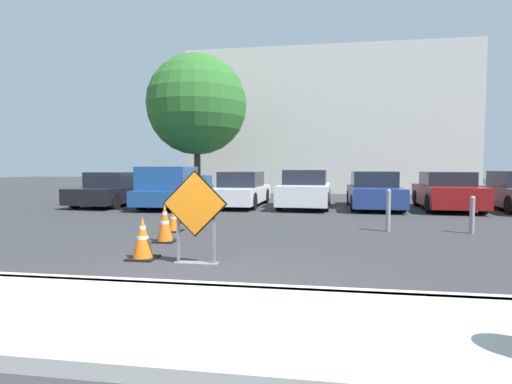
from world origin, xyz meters
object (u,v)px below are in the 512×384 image
Objects in this scene: road_closed_sign at (195,212)px; traffic_cone_second at (165,223)px; traffic_cone_fourth at (188,212)px; parked_car_fifth at (447,192)px; parked_car_nearest at (113,190)px; pickup_truck at (175,189)px; parked_car_second at (241,190)px; parked_car_third at (305,190)px; bollard_second at (472,214)px; traffic_cone_nearest at (143,238)px; bollard_nearest at (388,209)px; traffic_cone_third at (174,218)px; parked_car_fourth at (373,191)px.

road_closed_sign is 1.85× the size of traffic_cone_second.
parked_car_fifth is at bearing 29.51° from traffic_cone_fourth.
parked_car_nearest is 0.73× the size of pickup_truck.
parked_car_second is (0.57, 5.03, 0.34)m from traffic_cone_fourth.
pickup_truck reaches higher than road_closed_sign.
parked_car_third is (3.18, 4.83, 0.38)m from traffic_cone_fourth.
traffic_cone_fourth is 0.15× the size of parked_car_fifth.
parked_car_fifth is at bearing -174.49° from parked_car_nearest.
traffic_cone_fourth is (-1.72, 4.76, -0.54)m from road_closed_sign.
bollard_second is (7.29, -0.83, 0.17)m from traffic_cone_fourth.
parked_car_third is (2.47, 9.36, 0.33)m from traffic_cone_nearest.
bollard_nearest is (4.66, 3.69, 0.19)m from traffic_cone_nearest.
parked_car_second reaches higher than parked_car_nearest.
road_closed_sign is 9.85m from pickup_truck.
traffic_cone_fourth is 0.61× the size of bollard_nearest.
traffic_cone_third is 0.16× the size of parked_car_fifth.
parked_car_fifth reaches higher than parked_car_nearest.
parked_car_second is 7.82m from parked_car_fifth.
parked_car_third is at bearing 2.74° from parked_car_fifth.
pickup_truck is at bearing 144.89° from bollard_nearest.
parked_car_second is 1.05× the size of parked_car_fourth.
parked_car_second is at bearing 90.81° from traffic_cone_nearest.
traffic_cone_nearest is 10.73m from parked_car_fourth.
parked_car_fifth is (5.21, -0.08, -0.03)m from parked_car_third.
parked_car_second is (0.40, 6.65, 0.32)m from traffic_cone_third.
road_closed_sign is 0.33× the size of parked_car_second.
parked_car_fourth is 4.23× the size of bollard_nearest.
pickup_truck reaches higher than traffic_cone_third.
traffic_cone_third is at bearing 88.57° from parked_car_second.
parked_car_fourth reaches higher than traffic_cone_fourth.
road_closed_sign is 1.46× the size of bollard_nearest.
parked_car_second is at bearing 1.60° from parked_car_fifth.
bollard_second reaches higher than traffic_cone_nearest.
traffic_cone_second is at bearing 47.93° from parked_car_fifth.
parked_car_nearest is (-4.81, 5.96, 0.31)m from traffic_cone_third.
road_closed_sign is at bearing -55.54° from traffic_cone_second.
bollard_nearest is at bearing 38.35° from traffic_cone_nearest.
bollard_second is at bearing 147.06° from pickup_truck.
bollard_nearest is at bearing 65.24° from parked_car_fifth.
parked_car_nearest is 7.83m from parked_car_third.
traffic_cone_fourth is 9.65m from parked_car_fifth.
traffic_cone_nearest is 0.13× the size of pickup_truck.
parked_car_nearest is at bearing 121.10° from traffic_cone_nearest.
parked_car_fifth is at bearing 177.39° from parked_car_fourth.
parked_car_third is 1.04× the size of parked_car_fifth.
parked_car_third is at bearing 3.39° from parked_car_fourth.
bollard_second is (5.57, 3.92, -0.37)m from road_closed_sign.
parked_car_fourth is at bearing -179.58° from pickup_truck.
parked_car_fourth is at bearing 40.43° from traffic_cone_fourth.
traffic_cone_second is 1.38m from traffic_cone_third.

